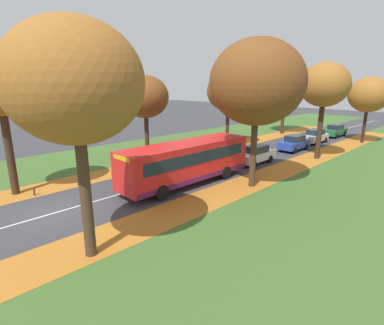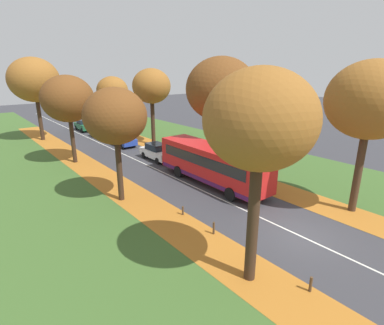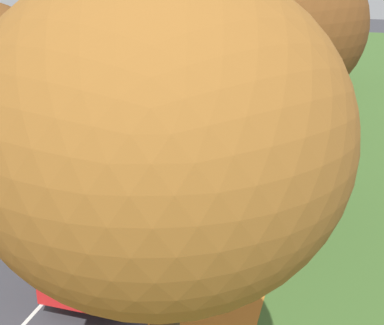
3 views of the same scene
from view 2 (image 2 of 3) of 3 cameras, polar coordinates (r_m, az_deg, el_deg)
ground_plane at (r=17.82m, az=20.15°, el=-13.10°), size 160.00×160.00×0.00m
grass_verge_left at (r=29.07m, az=-28.26°, el=-2.17°), size 12.00×90.00×0.01m
leaf_litter_left at (r=24.80m, az=-15.00°, el=-3.76°), size 2.80×60.00×0.00m
grass_verge_right at (r=36.72m, az=0.84°, el=3.72°), size 12.00×90.00×0.01m
leaf_litter_right at (r=29.44m, az=1.44°, el=0.22°), size 2.80×60.00×0.00m
road_centre_line at (r=31.81m, az=-11.99°, el=1.15°), size 0.12×80.00×0.01m
tree_left_nearest at (r=11.41m, az=12.78°, el=7.60°), size 4.28×4.28×8.87m
tree_left_near at (r=20.00m, az=-14.40°, el=8.44°), size 4.08×4.08×7.66m
tree_left_mid at (r=30.24m, az=-22.59°, el=11.09°), size 4.75×4.75×8.22m
tree_left_far at (r=42.09m, az=-27.87°, el=13.71°), size 5.92×5.92×10.09m
tree_right_nearest at (r=20.38m, az=30.91°, el=10.07°), size 5.07×5.07×9.30m
tree_right_near at (r=26.87m, az=5.52°, el=13.69°), size 6.13×6.13×9.78m
tree_right_mid at (r=35.54m, az=-7.72°, el=14.14°), size 4.38×4.38×8.79m
tree_right_far at (r=46.08m, az=-14.91°, el=13.06°), size 4.51×4.51×7.69m
bollard_nearest at (r=14.02m, az=21.67°, el=-20.77°), size 0.12×0.12×0.70m
bollard_second at (r=15.24m, az=11.76°, el=-16.66°), size 0.12×0.12×0.58m
bollard_third at (r=16.86m, az=4.16°, el=-12.37°), size 0.12×0.12×0.74m
bollard_fourth at (r=18.86m, az=-1.76°, el=-9.14°), size 0.12×0.12×0.59m
bus at (r=23.37m, az=3.90°, el=-0.10°), size 2.73×10.42×2.98m
car_white_lead at (r=30.03m, az=-6.69°, el=2.05°), size 1.79×4.21×1.62m
car_blue_following at (r=36.31m, az=-13.13°, el=4.41°), size 1.80×4.21×1.62m
car_silver_third_in_line at (r=41.19m, az=-16.84°, el=5.64°), size 1.83×4.22×1.62m
car_green_fourth_in_line at (r=46.99m, az=-19.87°, el=6.74°), size 1.87×4.24×1.62m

